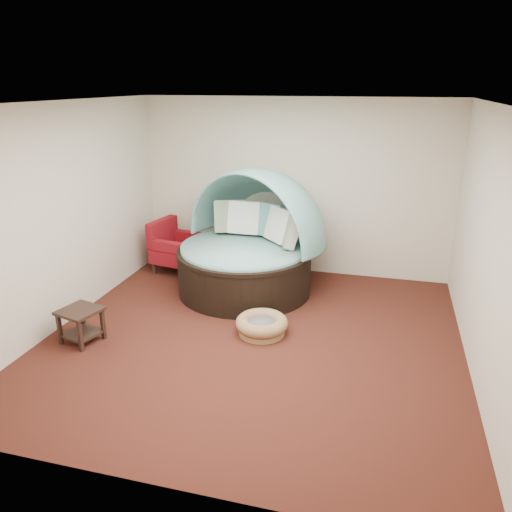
% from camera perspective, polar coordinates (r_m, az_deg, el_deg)
% --- Properties ---
extents(floor, '(5.00, 5.00, 0.00)m').
position_cam_1_polar(floor, '(6.27, -0.33, -9.38)').
color(floor, '#431B13').
rests_on(floor, ground).
extents(wall_back, '(5.00, 0.00, 5.00)m').
position_cam_1_polar(wall_back, '(8.10, 4.34, 7.80)').
color(wall_back, beige).
rests_on(wall_back, floor).
extents(wall_front, '(5.00, 0.00, 5.00)m').
position_cam_1_polar(wall_front, '(3.55, -11.14, -8.15)').
color(wall_front, beige).
rests_on(wall_front, floor).
extents(wall_left, '(0.00, 5.00, 5.00)m').
position_cam_1_polar(wall_left, '(6.81, -21.17, 4.31)').
color(wall_left, beige).
rests_on(wall_left, floor).
extents(wall_right, '(0.00, 5.00, 5.00)m').
position_cam_1_polar(wall_right, '(5.65, 24.94, 0.86)').
color(wall_right, beige).
rests_on(wall_right, floor).
extents(ceiling, '(5.00, 5.00, 0.00)m').
position_cam_1_polar(ceiling, '(5.50, -0.39, 17.11)').
color(ceiling, white).
rests_on(ceiling, wall_back).
extents(canopy_daybed, '(2.66, 2.63, 1.84)m').
position_cam_1_polar(canopy_daybed, '(7.41, -0.75, 2.37)').
color(canopy_daybed, black).
rests_on(canopy_daybed, floor).
extents(pet_basket, '(0.82, 0.82, 0.23)m').
position_cam_1_polar(pet_basket, '(6.33, 0.66, -7.86)').
color(pet_basket, olive).
rests_on(pet_basket, floor).
extents(red_armchair, '(0.85, 0.85, 0.85)m').
position_cam_1_polar(red_armchair, '(8.42, -9.24, 0.95)').
color(red_armchair, black).
rests_on(red_armchair, floor).
extents(side_table, '(0.54, 0.54, 0.43)m').
position_cam_1_polar(side_table, '(6.44, -19.39, -7.01)').
color(side_table, black).
rests_on(side_table, floor).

